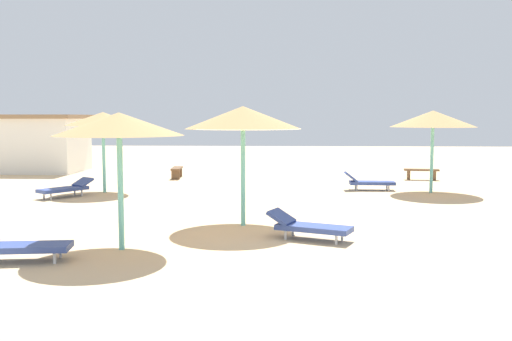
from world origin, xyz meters
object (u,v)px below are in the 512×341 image
bench_1 (421,172)px  parasol_0 (119,125)px  lounger_3 (67,188)px  bench_0 (177,171)px  parasol_3 (103,119)px  parasol_1 (243,118)px  parasol_2 (433,119)px  lounger_2 (368,182)px  beach_cabana (40,143)px  lounger_1 (308,226)px  lounger_0 (18,245)px

bench_1 → parasol_0: bearing=-125.0°
lounger_3 → bench_0: size_ratio=1.26×
parasol_0 → parasol_3: 9.43m
parasol_1 → bench_1: bearing=56.6°
parasol_2 → bench_1: size_ratio=2.01×
lounger_2 → parasol_1: bearing=-120.6°
parasol_1 → beach_cabana: (-11.42, 13.75, -1.29)m
lounger_2 → lounger_3: size_ratio=0.99×
parasol_2 → lounger_3: (-13.02, -1.79, -2.40)m
parasol_2 → bench_0: 11.46m
parasol_3 → lounger_1: size_ratio=1.47×
lounger_2 → beach_cabana: 17.04m
parasol_0 → bench_1: parasol_0 is taller
bench_0 → parasol_3: bearing=-109.9°
lounger_0 → bench_0: size_ratio=1.28×
parasol_3 → beach_cabana: 9.68m
parasol_0 → lounger_3: bearing=118.9°
parasol_1 → lounger_0: (-4.08, -3.84, -2.44)m
parasol_0 → parasol_2: (8.85, 9.36, 0.08)m
beach_cabana → lounger_2: bearing=-22.7°
parasol_0 → lounger_1: parasol_0 is taller
parasol_0 → lounger_1: 4.74m
parasol_0 → parasol_3: (-3.24, 8.86, 0.08)m
lounger_0 → lounger_2: bearing=52.9°
parasol_0 → lounger_0: (-1.71, -1.10, -2.31)m
lounger_0 → parasol_3: bearing=98.8°
lounger_3 → bench_1: (13.68, 6.01, 0.04)m
parasol_1 → parasol_2: bearing=45.6°
lounger_2 → bench_1: (2.88, 3.63, 0.03)m
parasol_1 → lounger_1: bearing=-45.0°
parasol_1 → lounger_1: 3.34m
bench_0 → parasol_0: bearing=-83.9°
parasol_1 → parasol_2: parasol_1 is taller
lounger_1 → lounger_3: 10.37m
lounger_1 → beach_cabana: (-13.02, 15.35, 1.16)m
parasol_1 → lounger_2: (4.26, 7.20, -2.45)m
parasol_1 → parasol_3: bearing=132.6°
parasol_0 → parasol_3: size_ratio=0.97×
lounger_0 → beach_cabana: 19.10m
parasol_0 → parasol_1: bearing=49.2°
parasol_2 → lounger_2: size_ratio=1.63×
parasol_3 → lounger_0: (1.53, -9.96, -2.39)m
lounger_1 → bench_0: (-5.45, 12.60, 0.04)m
parasol_0 → parasol_1: size_ratio=0.94×
parasol_0 → lounger_0: size_ratio=1.47×
parasol_0 → lounger_0: 3.07m
lounger_0 → lounger_2: size_ratio=1.03×
lounger_2 → bench_1: lounger_2 is taller
parasol_0 → parasol_2: 12.88m
parasol_0 → lounger_3: size_ratio=1.50×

